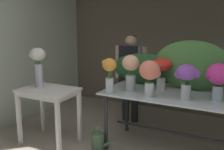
% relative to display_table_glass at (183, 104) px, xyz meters
% --- Properties ---
extents(ground_plane, '(7.10, 7.10, 0.00)m').
position_rel_display_table_glass_xyz_m(ground_plane, '(-0.41, 0.08, -0.69)').
color(ground_plane, '#9E9384').
extents(wall_back, '(4.84, 0.12, 2.65)m').
position_rel_display_table_glass_xyz_m(wall_back, '(-0.41, 1.70, 0.64)').
color(wall_back, '#706656').
rests_on(wall_back, ground).
extents(wall_left, '(0.12, 3.35, 2.65)m').
position_rel_display_table_glass_xyz_m(wall_left, '(-2.83, 0.08, 0.64)').
color(wall_left, silver).
rests_on(wall_left, ground).
extents(display_table_glass, '(2.07, 0.88, 0.81)m').
position_rel_display_table_glass_xyz_m(display_table_glass, '(0.00, 0.00, 0.00)').
color(display_table_glass, silver).
rests_on(display_table_glass, ground).
extents(side_table_white, '(0.78, 0.56, 0.80)m').
position_rel_display_table_glass_xyz_m(side_table_white, '(-1.75, -0.54, 0.00)').
color(side_table_white, white).
rests_on(side_table_white, ground).
extents(florist, '(0.57, 0.24, 1.51)m').
position_rel_display_table_glass_xyz_m(florist, '(-1.06, 0.75, 0.24)').
color(florist, '#232328').
rests_on(florist, ground).
extents(foliage_backdrop, '(2.28, 0.29, 0.67)m').
position_rel_display_table_glass_xyz_m(foliage_backdrop, '(0.03, 0.32, 0.41)').
color(foliage_backdrop, '#28562D').
rests_on(foliage_backdrop, display_table_glass).
extents(vase_violet_peonies, '(0.29, 0.24, 0.43)m').
position_rel_display_table_glass_xyz_m(vase_violet_peonies, '(0.06, -0.19, 0.39)').
color(vase_violet_peonies, silver).
rests_on(vase_violet_peonies, display_table_glass).
extents(vase_peach_anemones, '(0.23, 0.23, 0.48)m').
position_rel_display_table_glass_xyz_m(vase_peach_anemones, '(-0.68, -0.11, 0.41)').
color(vase_peach_anemones, silver).
rests_on(vase_peach_anemones, display_table_glass).
extents(vase_coral_snapdragons, '(0.26, 0.26, 0.46)m').
position_rel_display_table_glass_xyz_m(vase_coral_snapdragons, '(-0.37, -0.26, 0.41)').
color(vase_coral_snapdragons, silver).
rests_on(vase_coral_snapdragons, display_table_glass).
extents(vase_scarlet_dahlias, '(0.30, 0.29, 0.43)m').
position_rel_display_table_glass_xyz_m(vase_scarlet_dahlias, '(-0.35, 0.15, 0.41)').
color(vase_scarlet_dahlias, silver).
rests_on(vase_scarlet_dahlias, display_table_glass).
extents(vase_magenta_roses, '(0.29, 0.29, 0.45)m').
position_rel_display_table_glass_xyz_m(vase_magenta_roses, '(0.40, -0.05, 0.40)').
color(vase_magenta_roses, silver).
rests_on(vase_magenta_roses, display_table_glass).
extents(vase_sunset_hydrangea, '(0.22, 0.18, 0.46)m').
position_rel_display_table_glass_xyz_m(vase_sunset_hydrangea, '(-0.88, -0.35, 0.40)').
color(vase_sunset_hydrangea, silver).
rests_on(vase_sunset_hydrangea, display_table_glass).
extents(vase_white_roses_tall, '(0.24, 0.22, 0.56)m').
position_rel_display_table_glass_xyz_m(vase_white_roses_tall, '(-1.91, -0.54, 0.46)').
color(vase_white_roses_tall, silver).
rests_on(vase_white_roses_tall, side_table_white).
extents(watering_can, '(0.35, 0.18, 0.34)m').
position_rel_display_table_glass_xyz_m(watering_can, '(-1.02, -0.42, -0.56)').
color(watering_can, '#4C704C').
rests_on(watering_can, ground).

